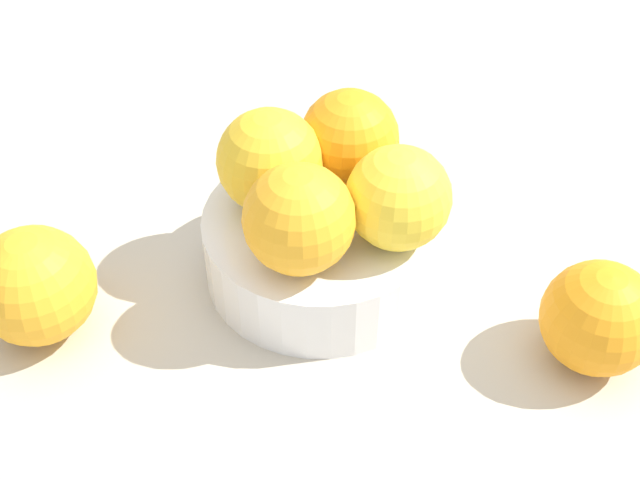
% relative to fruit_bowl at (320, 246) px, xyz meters
% --- Properties ---
extents(ground_plane, '(1.10, 1.10, 0.02)m').
position_rel_fruit_bowl_xyz_m(ground_plane, '(0.00, 0.00, -0.04)').
color(ground_plane, '#BCB29E').
extents(fruit_bowl, '(0.17, 0.17, 0.05)m').
position_rel_fruit_bowl_xyz_m(fruit_bowl, '(0.00, 0.00, 0.00)').
color(fruit_bowl, white).
rests_on(fruit_bowl, ground_plane).
extents(orange_in_bowl_0, '(0.08, 0.08, 0.08)m').
position_rel_fruit_bowl_xyz_m(orange_in_bowl_0, '(-0.03, 0.02, 0.07)').
color(orange_in_bowl_0, yellow).
rests_on(orange_in_bowl_0, fruit_bowl).
extents(orange_in_bowl_1, '(0.07, 0.07, 0.07)m').
position_rel_fruit_bowl_xyz_m(orange_in_bowl_1, '(0.03, 0.04, 0.07)').
color(orange_in_bowl_1, orange).
rests_on(orange_in_bowl_1, fruit_bowl).
extents(orange_in_bowl_2, '(0.08, 0.08, 0.08)m').
position_rel_fruit_bowl_xyz_m(orange_in_bowl_2, '(-0.02, -0.04, 0.07)').
color(orange_in_bowl_2, '#F9A823').
rests_on(orange_in_bowl_2, fruit_bowl).
extents(orange_in_bowl_3, '(0.07, 0.07, 0.07)m').
position_rel_fruit_bowl_xyz_m(orange_in_bowl_3, '(0.05, -0.02, 0.07)').
color(orange_in_bowl_3, yellow).
rests_on(orange_in_bowl_3, fruit_bowl).
extents(orange_loose_0, '(0.08, 0.08, 0.08)m').
position_rel_fruit_bowl_xyz_m(orange_loose_0, '(0.18, -0.10, 0.01)').
color(orange_loose_0, orange).
rests_on(orange_loose_0, ground_plane).
extents(orange_loose_1, '(0.08, 0.08, 0.08)m').
position_rel_fruit_bowl_xyz_m(orange_loose_1, '(-0.20, -0.04, 0.02)').
color(orange_loose_1, '#F9A823').
rests_on(orange_loose_1, ground_plane).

